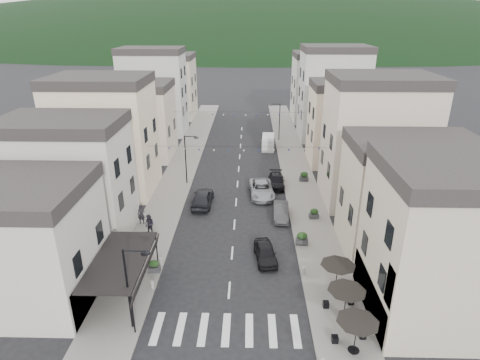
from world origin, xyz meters
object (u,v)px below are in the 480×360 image
Objects in this scene: parked_car_b at (281,212)px; parked_car_d at (276,181)px; parked_car_e at (202,198)px; parked_car_a at (265,253)px; delivery_van at (268,142)px; pedestrian_b at (149,225)px; pedestrian_a at (141,214)px; parked_car_c at (262,189)px.

parked_car_d is (0.00, 7.99, -0.02)m from parked_car_b.
parked_car_e reaches higher than parked_car_d.
delivery_van is at bearing 79.76° from parked_car_a.
delivery_van is 2.34× the size of pedestrian_b.
pedestrian_a reaches higher than parked_car_b.
pedestrian_a is at bearing 41.17° from parked_car_e.
pedestrian_a reaches higher than pedestrian_b.
delivery_van is 27.45m from pedestrian_a.
pedestrian_a is (-11.75, 5.73, 0.41)m from parked_car_a.
parked_car_c is 1.11× the size of parked_car_e.
delivery_van is at bearing 60.68° from pedestrian_a.
parked_car_d is at bearing 65.41° from pedestrian_b.
parked_car_b is 0.91× the size of delivery_van.
parked_car_c is 6.86m from parked_car_e.
delivery_van reaches higher than pedestrian_b.
parked_car_a is at bearing -100.86° from parked_car_b.
parked_car_b is 12.85m from pedestrian_b.
pedestrian_b reaches higher than parked_car_e.
pedestrian_b is at bearing 58.81° from parked_car_e.
parked_car_b is 0.83× the size of parked_car_e.
delivery_van is at bearing 87.34° from pedestrian_b.
parked_car_d is 2.32× the size of pedestrian_a.
parked_car_a is 7.68m from parked_car_b.
parked_car_b is at bearing 68.89° from parked_car_a.
parked_car_b is 8.59m from parked_car_e.
delivery_van is 2.33× the size of pedestrian_a.
pedestrian_a reaches higher than parked_car_d.
pedestrian_a reaches higher than parked_car_e.
pedestrian_b is at bearing 152.67° from parked_car_a.
parked_car_e is (-6.35, 10.17, 0.17)m from parked_car_a.
parked_car_e is at bearing 114.43° from parked_car_a.
parked_car_b is at bearing -88.69° from parked_car_d.
delivery_van reaches higher than parked_car_b.
delivery_van is 28.63m from pedestrian_b.
pedestrian_a is at bearing -169.98° from parked_car_b.
parked_car_c is at bearing 111.52° from parked_car_b.
parked_car_a is at bearing -89.48° from delivery_van.
parked_car_b is at bearing -85.76° from delivery_van.
parked_car_c is at bearing 82.44° from parked_car_a.
parked_car_e is 1.10× the size of delivery_van.
pedestrian_a is (-13.55, -1.74, 0.41)m from parked_car_b.
parked_car_e is 2.57× the size of pedestrian_b.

